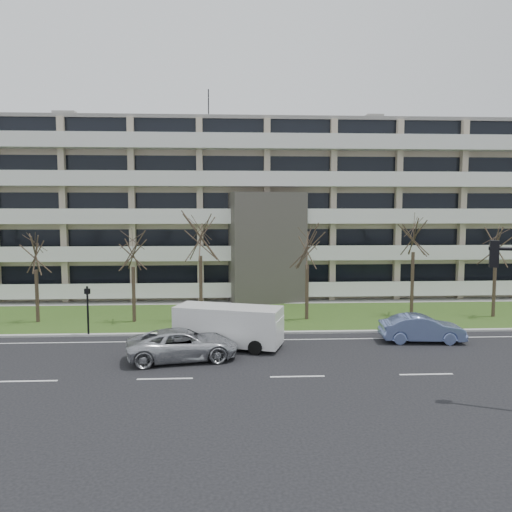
{
  "coord_description": "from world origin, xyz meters",
  "views": [
    {
      "loc": [
        -3.02,
        -22.01,
        7.56
      ],
      "look_at": [
        -1.38,
        10.0,
        4.62
      ],
      "focal_mm": 35.0,
      "sensor_mm": 36.0,
      "label": 1
    }
  ],
  "objects": [
    {
      "name": "lane_edge_line",
      "position": [
        0.0,
        6.5,
        0.01
      ],
      "size": [
        90.0,
        0.12,
        0.01
      ],
      "primitive_type": "cube",
      "color": "white",
      "rests_on": "ground"
    },
    {
      "name": "ground",
      "position": [
        0.0,
        0.0,
        0.0
      ],
      "size": [
        160.0,
        160.0,
        0.0
      ],
      "primitive_type": "plane",
      "color": "black",
      "rests_on": "ground"
    },
    {
      "name": "silver_pickup",
      "position": [
        -5.45,
        2.91,
        0.78
      ],
      "size": [
        5.99,
        3.54,
        1.56
      ],
      "primitive_type": "imported",
      "rotation": [
        0.0,
        0.0,
        1.75
      ],
      "color": "#B1B3B9",
      "rests_on": "ground"
    },
    {
      "name": "white_van",
      "position": [
        -3.08,
        5.16,
        1.36
      ],
      "size": [
        6.22,
        3.86,
        2.27
      ],
      "rotation": [
        0.0,
        0.0,
        -0.32
      ],
      "color": "white",
      "rests_on": "ground"
    },
    {
      "name": "tree_3",
      "position": [
        -5.05,
        11.75,
        6.23
      ],
      "size": [
        4.01,
        4.01,
        8.01
      ],
      "color": "#382B21",
      "rests_on": "ground"
    },
    {
      "name": "tree_1",
      "position": [
        -16.03,
        11.8,
        4.99
      ],
      "size": [
        3.21,
        3.21,
        6.42
      ],
      "color": "#382B21",
      "rests_on": "ground"
    },
    {
      "name": "tree_6",
      "position": [
        15.57,
        11.9,
        5.48
      ],
      "size": [
        3.53,
        3.53,
        7.05
      ],
      "color": "#382B21",
      "rests_on": "ground"
    },
    {
      "name": "blue_sedan",
      "position": [
        7.97,
        5.67,
        0.78
      ],
      "size": [
        4.84,
        2.01,
        1.56
      ],
      "primitive_type": "imported",
      "rotation": [
        0.0,
        0.0,
        1.49
      ],
      "color": "#6E83BF",
      "rests_on": "ground"
    },
    {
      "name": "grass_verge",
      "position": [
        0.0,
        13.0,
        0.03
      ],
      "size": [
        90.0,
        10.0,
        0.06
      ],
      "primitive_type": "cube",
      "color": "#31501A",
      "rests_on": "ground"
    },
    {
      "name": "apartment_building",
      "position": [
        -0.01,
        25.32,
        7.61
      ],
      "size": [
        60.5,
        15.1,
        18.75
      ],
      "color": "beige",
      "rests_on": "ground"
    },
    {
      "name": "pedestrian_signal",
      "position": [
        -11.61,
        7.99,
        1.93
      ],
      "size": [
        0.35,
        0.32,
        3.03
      ],
      "rotation": [
        0.0,
        0.0,
        -0.41
      ],
      "color": "black",
      "rests_on": "ground"
    },
    {
      "name": "tree_5",
      "position": [
        9.98,
        12.73,
        6.38
      ],
      "size": [
        4.1,
        4.1,
        8.2
      ],
      "color": "#382B21",
      "rests_on": "ground"
    },
    {
      "name": "curb",
      "position": [
        0.0,
        8.0,
        0.06
      ],
      "size": [
        90.0,
        0.35,
        0.12
      ],
      "primitive_type": "cube",
      "color": "#B2B2AD",
      "rests_on": "ground"
    },
    {
      "name": "tree_2",
      "position": [
        -9.55,
        11.56,
        5.25
      ],
      "size": [
        3.38,
        3.38,
        6.76
      ],
      "color": "#382B21",
      "rests_on": "ground"
    },
    {
      "name": "tree_4",
      "position": [
        2.24,
        11.76,
        5.35
      ],
      "size": [
        3.44,
        3.44,
        6.88
      ],
      "color": "#382B21",
      "rests_on": "ground"
    },
    {
      "name": "sidewalk",
      "position": [
        0.0,
        18.5,
        0.04
      ],
      "size": [
        90.0,
        2.0,
        0.08
      ],
      "primitive_type": "cube",
      "color": "#B2B2AD",
      "rests_on": "ground"
    }
  ]
}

